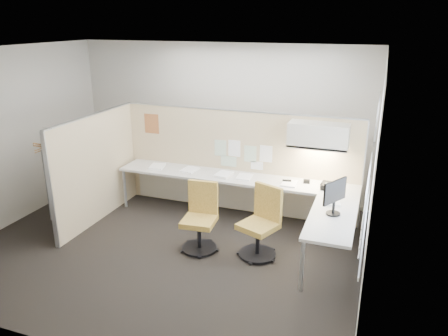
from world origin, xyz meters
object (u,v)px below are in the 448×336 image
at_px(chair_left, 200,219).
at_px(desk, 251,189).
at_px(chair_right, 261,224).
at_px(monitor, 335,195).
at_px(phone, 328,186).

bearing_deg(chair_left, desk, 60.44).
bearing_deg(chair_right, monitor, 27.58).
height_order(desk, phone, phone).
bearing_deg(chair_right, desk, 137.26).
relative_size(desk, chair_left, 4.11).
distance_m(desk, chair_left, 1.11).
height_order(desk, monitor, monitor).
height_order(chair_left, phone, chair_left).
xyz_separation_m(desk, chair_right, (0.42, -0.89, -0.14)).
relative_size(monitor, phone, 2.11).
distance_m(desk, monitor, 1.64).
height_order(chair_left, chair_right, chair_right).
distance_m(chair_left, phone, 1.99).
height_order(chair_right, monitor, monitor).
distance_m(monitor, phone, 0.93).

